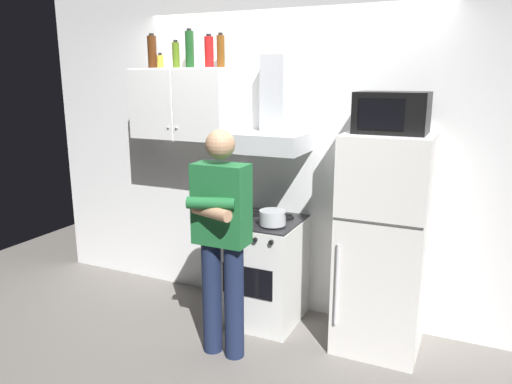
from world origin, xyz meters
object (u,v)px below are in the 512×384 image
object	(u,v)px
upper_cabinet	(184,104)
cooking_pot	(273,217)
bottle_soda_red	(209,52)
bottle_spice_jar	(160,61)
microwave	(392,113)
bottle_rum_dark	(152,52)
bottle_beer_brown	(221,51)
stove_oven	(263,270)
bottle_wine_green	(190,49)
refrigerator	(383,244)
person_standing	(221,236)
range_hood	(270,126)
bottle_olive_oil	(176,55)

from	to	relation	value
upper_cabinet	cooking_pot	xyz separation A→B (m)	(0.93, -0.24, -0.82)
bottle_soda_red	bottle_spice_jar	size ratio (longest dim) A/B	2.11
microwave	bottle_rum_dark	size ratio (longest dim) A/B	1.70
bottle_rum_dark	bottle_beer_brown	bearing A→B (deg)	4.77
stove_oven	bottle_soda_red	bearing A→B (deg)	168.60
upper_cabinet	bottle_wine_green	world-z (taller)	bottle_wine_green
refrigerator	bottle_spice_jar	distance (m)	2.34
person_standing	bottle_beer_brown	xyz separation A→B (m)	(-0.39, 0.75, 1.28)
range_hood	bottle_rum_dark	xyz separation A→B (m)	(-1.08, -0.03, 0.59)
bottle_beer_brown	refrigerator	bearing A→B (deg)	-5.93
upper_cabinet	person_standing	world-z (taller)	upper_cabinet
refrigerator	bottle_wine_green	distance (m)	2.19
upper_cabinet	bottle_rum_dark	size ratio (longest dim) A/B	3.19
person_standing	upper_cabinet	bearing A→B (deg)	135.74
cooking_pot	bottle_olive_oil	size ratio (longest dim) A/B	1.36
cooking_pot	bottle_beer_brown	bearing A→B (deg)	155.24
upper_cabinet	person_standing	distance (m)	1.35
cooking_pot	person_standing	bearing A→B (deg)	-110.30
stove_oven	cooking_pot	bearing A→B (deg)	-42.49
bottle_soda_red	bottle_beer_brown	size ratio (longest dim) A/B	0.96
cooking_pot	bottle_olive_oil	world-z (taller)	bottle_olive_oil
cooking_pot	stove_oven	bearing A→B (deg)	137.51
bottle_olive_oil	cooking_pot	bearing A→B (deg)	-13.13
stove_oven	bottle_soda_red	distance (m)	1.82
stove_oven	bottle_olive_oil	world-z (taller)	bottle_olive_oil
stove_oven	bottle_beer_brown	bearing A→B (deg)	161.85
range_hood	refrigerator	xyz separation A→B (m)	(0.95, -0.13, -0.80)
cooking_pot	bottle_wine_green	xyz separation A→B (m)	(-0.86, 0.26, 1.27)
microwave	bottle_wine_green	bearing A→B (deg)	175.96
bottle_spice_jar	bottle_beer_brown	bearing A→B (deg)	5.56
person_standing	bottle_rum_dark	bearing A→B (deg)	145.74
upper_cabinet	cooking_pot	distance (m)	1.26
bottle_olive_oil	bottle_spice_jar	size ratio (longest dim) A/B	1.82
bottle_rum_dark	bottle_olive_oil	world-z (taller)	bottle_rum_dark
bottle_olive_oil	person_standing	bearing A→B (deg)	-41.85
stove_oven	bottle_beer_brown	distance (m)	1.81
upper_cabinet	bottle_soda_red	xyz separation A→B (m)	(0.27, -0.02, 0.42)
refrigerator	person_standing	distance (m)	1.17
cooking_pot	upper_cabinet	bearing A→B (deg)	165.27
range_hood	person_standing	bearing A→B (deg)	-93.91
bottle_soda_red	bottle_wine_green	world-z (taller)	bottle_wine_green
range_hood	stove_oven	bearing A→B (deg)	-90.00
bottle_rum_dark	bottle_wine_green	distance (m)	0.35
stove_oven	person_standing	size ratio (longest dim) A/B	0.53
upper_cabinet	bottle_soda_red	size ratio (longest dim) A/B	3.46
refrigerator	person_standing	xyz separation A→B (m)	(-1.00, -0.61, 0.10)
microwave	bottle_soda_red	size ratio (longest dim) A/B	1.84
bottle_soda_red	bottle_spice_jar	xyz separation A→B (m)	(-0.47, -0.01, -0.07)
microwave	bottle_spice_jar	world-z (taller)	bottle_spice_jar
bottle_olive_oil	upper_cabinet	bearing A→B (deg)	18.92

